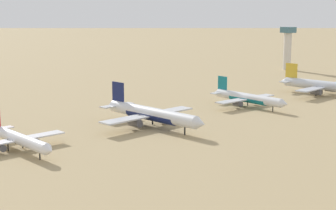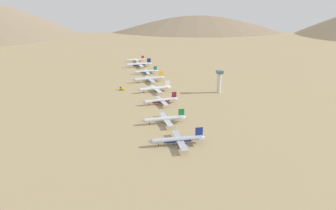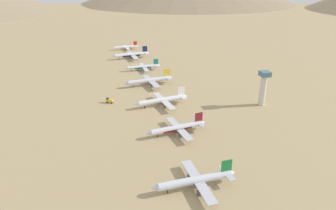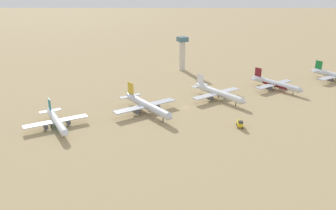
% 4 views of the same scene
% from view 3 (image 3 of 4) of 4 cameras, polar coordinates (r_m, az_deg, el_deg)
% --- Properties ---
extents(ground_plane, '(2024.21, 2024.21, 0.00)m').
position_cam_3_polar(ground_plane, '(254.68, -2.91, 2.01)').
color(ground_plane, tan).
extents(parked_jet_0, '(34.97, 28.51, 10.08)m').
position_cam_3_polar(parked_jet_0, '(410.89, -7.91, 10.71)').
color(parked_jet_0, white).
rests_on(parked_jet_0, ground).
extents(parked_jet_1, '(45.66, 37.31, 13.19)m').
position_cam_3_polar(parked_jet_1, '(366.59, -6.88, 9.36)').
color(parked_jet_1, silver).
rests_on(parked_jet_1, ground).
extents(parked_jet_2, '(37.58, 30.57, 10.83)m').
position_cam_3_polar(parked_jet_2, '(319.07, -4.71, 7.15)').
color(parked_jet_2, silver).
rests_on(parked_jet_2, ground).
extents(parked_jet_3, '(45.61, 37.33, 13.20)m').
position_cam_3_polar(parked_jet_3, '(274.78, -3.44, 4.63)').
color(parked_jet_3, silver).
rests_on(parked_jet_3, ground).
extents(parked_jet_4, '(43.21, 35.39, 12.52)m').
position_cam_3_polar(parked_jet_4, '(231.77, -1.05, 0.92)').
color(parked_jet_4, silver).
rests_on(parked_jet_4, ground).
extents(parked_jet_5, '(40.55, 33.19, 11.74)m').
position_cam_3_polar(parked_jet_5, '(191.68, 1.77, -4.31)').
color(parked_jet_5, silver).
rests_on(parked_jet_5, ground).
extents(parked_jet_6, '(42.33, 34.45, 12.20)m').
position_cam_3_polar(parked_jet_6, '(147.55, 5.31, -13.86)').
color(parked_jet_6, silver).
rests_on(parked_jet_6, ground).
extents(service_truck, '(5.70, 4.75, 3.90)m').
position_cam_3_polar(service_truck, '(241.38, -10.94, 0.87)').
color(service_truck, yellow).
rests_on(service_truck, ground).
extents(control_tower, '(7.20, 7.20, 26.74)m').
position_cam_3_polar(control_tower, '(239.61, 17.45, 3.35)').
color(control_tower, beige).
rests_on(control_tower, ground).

